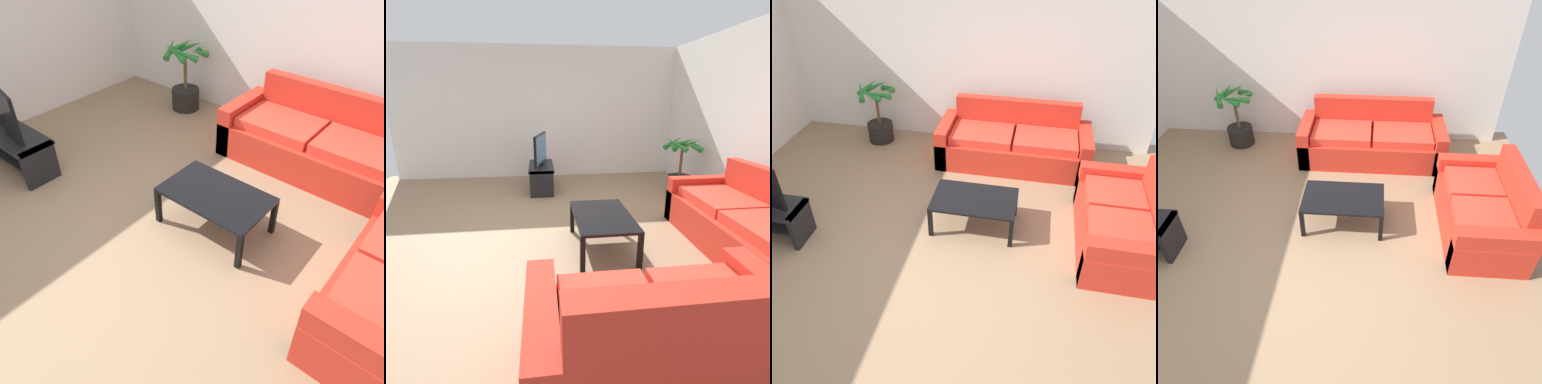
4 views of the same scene
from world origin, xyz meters
The scene contains 7 objects.
ground_plane centered at (0.00, 0.00, 0.00)m, with size 6.60×6.60×0.00m, color #937556.
wall_back centered at (0.00, 3.00, 1.35)m, with size 6.00×0.06×2.70m, color silver.
couch_main centered at (0.87, 2.28, 0.30)m, with size 2.26×0.90×0.90m.
tv_stand centered at (-1.92, 0.03, 0.30)m, with size 1.10×0.45×0.47m.
tv centered at (-1.92, 0.03, 0.77)m, with size 0.95×0.23×0.58m.
coffee_table centered at (0.55, 0.70, 0.37)m, with size 1.02×0.64×0.42m.
potted_palm centered at (-1.40, 2.55, 0.41)m, with size 0.68×0.66×1.03m.
Camera 1 is at (2.17, -1.60, 2.64)m, focal length 35.58 mm.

